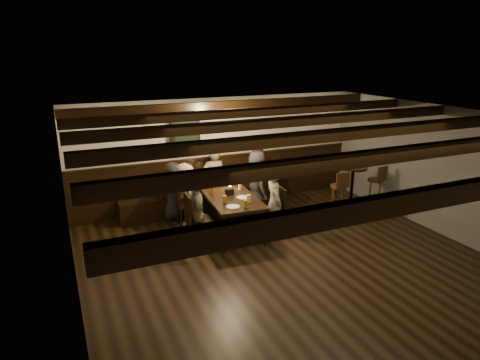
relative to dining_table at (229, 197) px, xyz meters
name	(u,v)px	position (x,y,z in m)	size (l,w,h in m)	color
room	(230,174)	(0.10, 0.16, 0.40)	(7.00, 7.00, 7.00)	black
dining_table	(229,197)	(0.00, 0.00, 0.00)	(1.04, 2.02, 0.73)	black
chair_left_near	(187,211)	(-0.68, 0.51, -0.37)	(0.49, 0.49, 0.99)	black
chair_left_far	(198,229)	(-0.76, -0.39, -0.38)	(0.48, 0.48, 0.97)	black
chair_right_near	(255,205)	(0.75, 0.39, -0.41)	(0.43, 0.43, 0.87)	black
chair_right_far	(272,220)	(0.68, -0.51, -0.39)	(0.45, 0.45, 0.91)	black
person_bench_left	(173,191)	(-0.82, 0.97, -0.07)	(0.59, 0.38, 1.21)	black
person_bench_centre	(214,180)	(0.09, 1.05, 0.03)	(0.51, 0.34, 1.41)	gray
person_bench_right	(256,178)	(0.97, 0.82, 0.03)	(0.68, 0.53, 1.40)	#52261C
person_left_near	(185,195)	(-0.71, 0.51, -0.03)	(0.83, 0.48, 1.28)	#A8968E
person_left_far	(196,213)	(-0.78, -0.39, -0.07)	(0.71, 0.30, 1.21)	gray
person_right_near	(257,185)	(0.78, 0.39, 0.03)	(0.69, 0.45, 1.41)	#2B2B2E
person_right_far	(274,202)	(0.71, -0.51, -0.03)	(0.46, 0.31, 1.28)	#A99E8F
pint_a	(205,182)	(-0.22, 0.72, 0.13)	(0.07, 0.07, 0.14)	#BF7219
pint_b	(231,180)	(0.30, 0.63, 0.13)	(0.07, 0.07, 0.14)	#BF7219
pint_c	(212,191)	(-0.29, 0.12, 0.13)	(0.07, 0.07, 0.14)	#BF7219
pint_d	(240,186)	(0.32, 0.17, 0.13)	(0.07, 0.07, 0.14)	silver
pint_e	(225,199)	(-0.26, -0.43, 0.13)	(0.07, 0.07, 0.14)	#BF7219
pint_f	(249,198)	(0.15, -0.56, 0.13)	(0.07, 0.07, 0.14)	silver
pint_g	(246,204)	(-0.02, -0.80, 0.13)	(0.07, 0.07, 0.14)	#BF7219
plate_near	(233,207)	(-0.21, -0.69, 0.07)	(0.24, 0.24, 0.01)	white
plate_far	(243,198)	(0.15, -0.31, 0.07)	(0.24, 0.24, 0.01)	white
condiment_caddy	(230,192)	(0.00, -0.05, 0.12)	(0.15, 0.10, 0.12)	black
candle	(230,188)	(0.14, 0.29, 0.09)	(0.05, 0.05, 0.05)	beige
high_top_table	(352,183)	(2.73, -0.22, 0.01)	(0.58, 0.58, 1.03)	black
bar_stool_left	(338,202)	(2.23, -0.43, -0.28)	(0.33, 0.35, 1.05)	#332110
bar_stool_right	(375,194)	(3.24, -0.38, -0.28)	(0.33, 0.35, 1.05)	#332110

